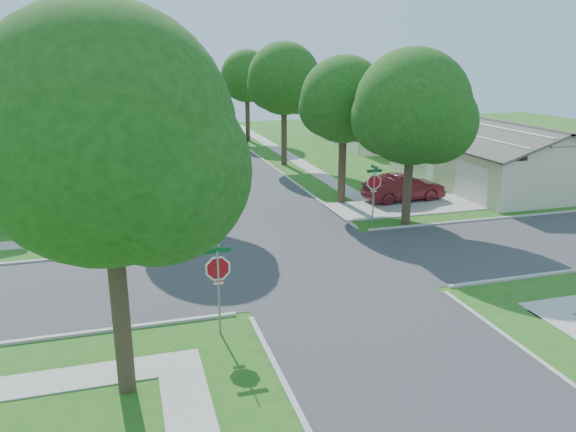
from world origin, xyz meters
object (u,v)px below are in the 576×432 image
(stop_sign_ne, at_px, (374,184))
(car_driveway, at_px, (404,188))
(tree_sw_corner, at_px, (109,148))
(house_ne_far, at_px, (375,127))
(tree_e_near, at_px, (345,104))
(car_curb_east, at_px, (236,137))
(house_ne_near, at_px, (490,161))
(tree_e_mid, at_px, (285,82))
(tree_w_near, at_px, (171,99))
(tree_e_far, at_px, (247,79))
(stop_sign_sw, at_px, (218,272))
(car_curb_west, at_px, (178,124))
(tree_w_mid, at_px, (156,80))
(tree_w_far, at_px, (147,85))
(tree_ne_corner, at_px, (413,112))
(house_nw_far, at_px, (15,136))

(stop_sign_ne, distance_m, car_driveway, 5.35)
(tree_sw_corner, relative_size, house_ne_far, 0.70)
(tree_e_near, bearing_deg, car_curb_east, 93.78)
(stop_sign_ne, xyz_separation_m, house_ne_near, (11.29, 6.30, -0.51))
(tree_sw_corner, relative_size, car_driveway, 2.01)
(tree_e_mid, distance_m, tree_w_near, 15.25)
(tree_e_far, bearing_deg, tree_e_mid, -89.98)
(stop_sign_sw, height_order, tree_e_mid, tree_e_mid)
(car_curb_west, bearing_deg, house_ne_near, 118.54)
(tree_w_near, bearing_deg, stop_sign_sw, -90.23)
(tree_sw_corner, bearing_deg, tree_w_near, 80.10)
(tree_e_mid, distance_m, tree_w_mid, 9.40)
(house_ne_far, height_order, car_curb_west, house_ne_far)
(tree_e_mid, relative_size, house_ne_far, 0.68)
(car_driveway, bearing_deg, car_curb_west, 11.43)
(tree_w_far, bearing_deg, tree_e_near, -69.39)
(tree_e_far, height_order, house_ne_near, tree_e_far)
(tree_e_far, distance_m, house_ne_far, 13.09)
(tree_e_far, height_order, tree_sw_corner, tree_sw_corner)
(tree_e_far, distance_m, tree_w_far, 9.42)
(tree_sw_corner, relative_size, car_curb_east, 2.47)
(tree_sw_corner, relative_size, house_ne_near, 0.70)
(tree_e_mid, xyz_separation_m, tree_ne_corner, (1.60, -16.80, -0.66))
(house_ne_far, bearing_deg, tree_sw_corner, -123.06)
(house_ne_far, height_order, house_nw_far, same)
(stop_sign_sw, bearing_deg, stop_sign_ne, 45.00)
(tree_w_near, height_order, tree_ne_corner, tree_w_near)
(tree_e_far, relative_size, tree_w_near, 0.97)
(car_curb_west, bearing_deg, tree_e_mid, 105.52)
(tree_w_near, bearing_deg, house_ne_far, 44.09)
(house_nw_far, bearing_deg, tree_w_near, -63.73)
(tree_w_mid, xyz_separation_m, house_ne_far, (20.63, 7.99, -4.97))
(tree_e_far, xyz_separation_m, house_ne_near, (11.24, -23.01, -4.46))
(car_curb_east, bearing_deg, tree_w_near, -112.75)
(tree_e_far, distance_m, car_driveway, 26.37)
(house_ne_far, xyz_separation_m, car_curb_west, (-17.19, 14.70, -0.82))
(stop_sign_ne, distance_m, car_curb_east, 27.87)
(house_ne_far, bearing_deg, tree_e_near, -119.35)
(house_ne_near, bearing_deg, tree_e_near, -169.96)
(tree_e_near, distance_m, tree_w_mid, 15.26)
(tree_e_near, distance_m, tree_ne_corner, 5.06)
(house_ne_near, relative_size, car_curb_west, 2.84)
(stop_sign_ne, distance_m, tree_sw_corner, 17.38)
(stop_sign_sw, xyz_separation_m, tree_e_far, (9.45, 38.71, 3.95))
(tree_e_mid, xyz_separation_m, house_ne_near, (11.23, -10.01, -4.74))
(tree_e_mid, bearing_deg, stop_sign_ne, -90.20)
(tree_w_far, xyz_separation_m, car_curb_east, (7.85, -1.50, -4.85))
(tree_e_far, distance_m, house_nw_far, 21.31)
(house_nw_far, bearing_deg, car_driveway, -44.10)
(house_ne_far, xyz_separation_m, car_curb_east, (-12.79, 3.50, -0.86))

